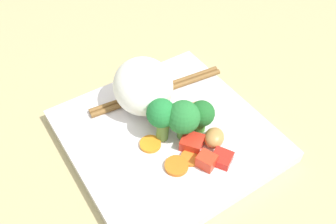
% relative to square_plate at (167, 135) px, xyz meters
% --- Properties ---
extents(ground_plane, '(1.10, 1.10, 0.02)m').
position_rel_square_plate_xyz_m(ground_plane, '(0.00, 0.00, -0.02)').
color(ground_plane, tan).
extents(square_plate, '(0.27, 0.27, 0.02)m').
position_rel_square_plate_xyz_m(square_plate, '(0.00, 0.00, 0.00)').
color(square_plate, white).
rests_on(square_plate, ground_plane).
extents(rice_mound, '(0.12, 0.12, 0.08)m').
position_rel_square_plate_xyz_m(rice_mound, '(-0.06, -0.00, 0.05)').
color(rice_mound, white).
rests_on(rice_mound, square_plate).
extents(broccoli_floret_0, '(0.04, 0.04, 0.05)m').
position_rel_square_plate_xyz_m(broccoli_floret_0, '(0.02, 0.04, 0.04)').
color(broccoli_floret_0, '#54A138').
rests_on(broccoli_floret_0, square_plate).
extents(broccoli_floret_1, '(0.05, 0.05, 0.06)m').
position_rel_square_plate_xyz_m(broccoli_floret_1, '(0.02, 0.01, 0.05)').
color(broccoli_floret_1, '#63A146').
rests_on(broccoli_floret_1, square_plate).
extents(broccoli_floret_2, '(0.04, 0.04, 0.06)m').
position_rel_square_plate_xyz_m(broccoli_floret_2, '(0.00, -0.01, 0.05)').
color(broccoli_floret_2, olive).
rests_on(broccoli_floret_2, square_plate).
extents(carrot_slice_0, '(0.03, 0.03, 0.00)m').
position_rel_square_plate_xyz_m(carrot_slice_0, '(0.06, -0.00, 0.01)').
color(carrot_slice_0, orange).
rests_on(carrot_slice_0, square_plate).
extents(carrot_slice_1, '(0.03, 0.03, 0.00)m').
position_rel_square_plate_xyz_m(carrot_slice_1, '(0.01, -0.03, 0.01)').
color(carrot_slice_1, orange).
rests_on(carrot_slice_1, square_plate).
extents(carrot_slice_2, '(0.03, 0.03, 0.01)m').
position_rel_square_plate_xyz_m(carrot_slice_2, '(0.06, -0.02, 0.01)').
color(carrot_slice_2, orange).
rests_on(carrot_slice_2, square_plate).
extents(pepper_chunk_0, '(0.03, 0.03, 0.02)m').
position_rel_square_plate_xyz_m(pepper_chunk_0, '(0.08, 0.01, 0.02)').
color(pepper_chunk_0, red).
rests_on(pepper_chunk_0, square_plate).
extents(pepper_chunk_1, '(0.04, 0.04, 0.02)m').
position_rel_square_plate_xyz_m(pepper_chunk_1, '(0.04, 0.01, 0.02)').
color(pepper_chunk_1, red).
rests_on(pepper_chunk_1, square_plate).
extents(pepper_chunk_2, '(0.03, 0.03, 0.01)m').
position_rel_square_plate_xyz_m(pepper_chunk_2, '(0.08, 0.03, 0.02)').
color(pepper_chunk_2, red).
rests_on(pepper_chunk_2, square_plate).
extents(chicken_piece_0, '(0.03, 0.04, 0.03)m').
position_rel_square_plate_xyz_m(chicken_piece_0, '(0.00, 0.05, 0.02)').
color(chicken_piece_0, tan).
rests_on(chicken_piece_0, square_plate).
extents(chicken_piece_1, '(0.04, 0.04, 0.02)m').
position_rel_square_plate_xyz_m(chicken_piece_1, '(0.05, 0.04, 0.02)').
color(chicken_piece_1, '#BE8445').
rests_on(chicken_piece_1, square_plate).
extents(chicken_piece_2, '(0.04, 0.05, 0.03)m').
position_rel_square_plate_xyz_m(chicken_piece_2, '(-0.02, 0.01, 0.02)').
color(chicken_piece_2, tan).
rests_on(chicken_piece_2, square_plate).
extents(chopstick_pair, '(0.04, 0.22, 0.01)m').
position_rel_square_plate_xyz_m(chopstick_pair, '(-0.07, 0.03, 0.01)').
color(chopstick_pair, brown).
rests_on(chopstick_pair, square_plate).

